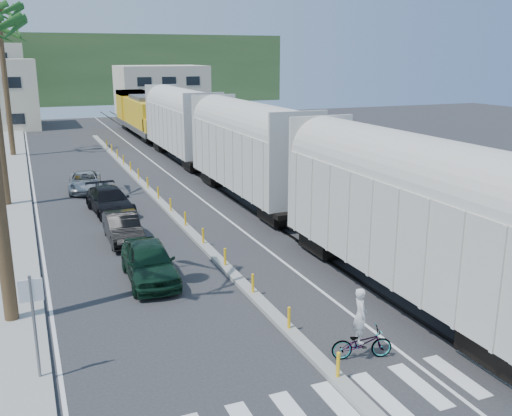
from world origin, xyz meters
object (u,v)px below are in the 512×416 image
(street_sign, at_px, (33,313))
(cyclist, at_px, (361,337))
(car_lead, at_px, (149,262))
(car_second, at_px, (123,228))

(street_sign, distance_m, cyclist, 8.90)
(car_lead, height_order, car_second, car_lead)
(street_sign, height_order, car_second, street_sign)
(street_sign, bearing_deg, cyclist, -14.42)
(car_second, bearing_deg, street_sign, -109.65)
(car_lead, bearing_deg, street_sign, -123.56)
(car_second, distance_m, cyclist, 14.02)
(car_second, xyz_separation_m, cyclist, (4.45, -13.30, 0.01))
(street_sign, relative_size, car_second, 0.74)
(car_lead, distance_m, cyclist, 9.17)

